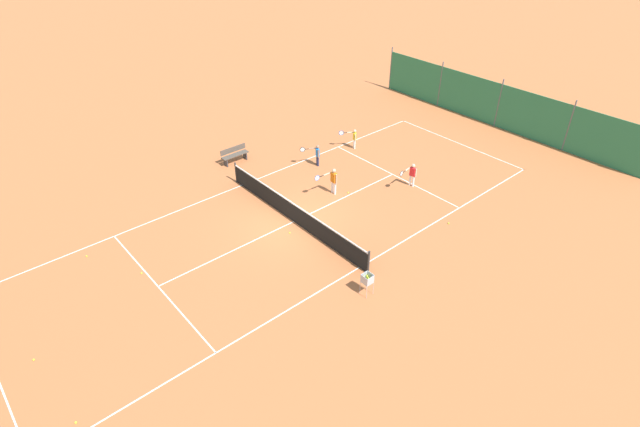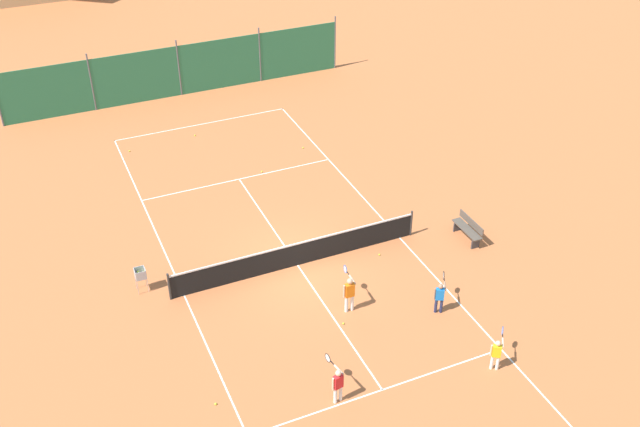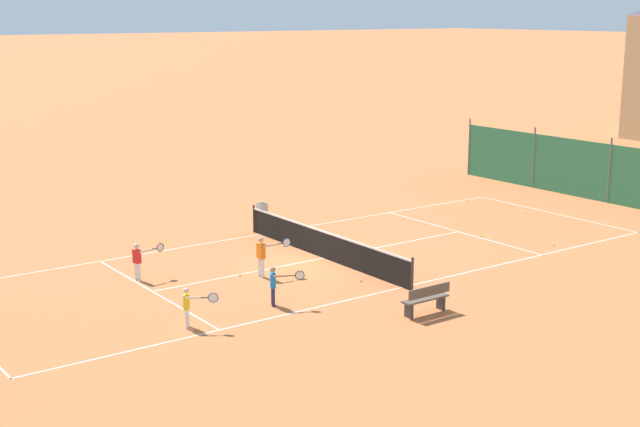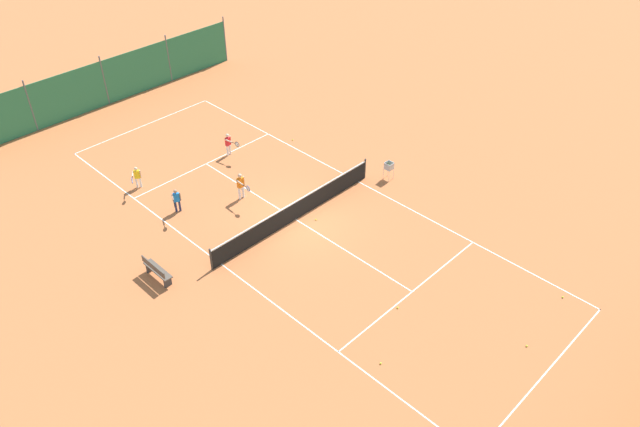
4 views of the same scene
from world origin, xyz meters
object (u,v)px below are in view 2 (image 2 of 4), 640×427
tennis_ball_by_net_right (195,135)px  tennis_ball_service_box (129,151)px  player_near_baseline (497,351)px  tennis_ball_alley_right (216,404)px  tennis_ball_far_corner (275,258)px  player_far_service (337,382)px  courtside_bench (468,229)px  tennis_ball_alley_left (343,323)px  tennis_ball_near_corner (262,172)px  tennis_ball_mid_court (303,148)px  tennis_ball_by_net_left (379,255)px  ball_hopper (141,275)px  tennis_net (297,254)px  player_far_baseline (440,295)px  player_near_service (349,291)px

tennis_ball_by_net_right → tennis_ball_service_box: 3.08m
player_near_baseline → tennis_ball_alley_right: (-8.01, 1.96, -0.62)m
player_near_baseline → tennis_ball_far_corner: 8.66m
player_far_service → courtside_bench: size_ratio=0.80×
player_far_service → tennis_ball_alley_left: player_far_service is taller
tennis_ball_far_corner → tennis_ball_near_corner: bearing=74.3°
tennis_ball_mid_court → tennis_ball_by_net_left: 8.45m
tennis_ball_far_corner → tennis_ball_by_net_right: 10.19m
tennis_ball_by_net_left → ball_hopper: bearing=169.7°
tennis_ball_far_corner → tennis_ball_service_box: same height
tennis_ball_far_corner → tennis_ball_by_net_left: (3.49, -1.34, 0.00)m
tennis_ball_near_corner → player_near_baseline: bearing=-80.0°
player_near_baseline → player_far_service: bearing=171.2°
tennis_net → player_far_baseline: (3.26, -4.10, 0.18)m
player_far_baseline → tennis_ball_alley_left: player_far_baseline is taller
player_far_service → tennis_ball_far_corner: (0.77, 6.89, -0.67)m
player_far_service → tennis_ball_service_box: (-2.35, 16.83, -0.67)m
player_near_service → ball_hopper: player_near_service is taller
tennis_ball_near_corner → ball_hopper: (-6.36, -5.72, 0.63)m
player_near_service → courtside_bench: (5.72, 1.80, -0.32)m
player_near_baseline → tennis_ball_far_corner: size_ratio=16.80×
tennis_ball_alley_left → tennis_ball_by_net_left: bearing=45.3°
player_far_baseline → tennis_ball_far_corner: (-3.84, 4.78, -0.65)m
tennis_net → player_near_service: (0.63, -2.87, 0.27)m
tennis_net → courtside_bench: bearing=-9.5°
tennis_ball_service_box → tennis_ball_by_net_right: bearing=4.6°
tennis_ball_by_net_right → tennis_ball_near_corner: size_ratio=1.00×
player_near_service → tennis_ball_by_net_left: (2.28, 2.20, -0.73)m
tennis_ball_alley_right → ball_hopper: size_ratio=0.07×
tennis_net → tennis_ball_alley_right: 6.77m
player_near_baseline → ball_hopper: bearing=138.3°
player_near_service → player_far_service: 3.88m
tennis_net → tennis_ball_alley_right: size_ratio=139.09×
tennis_ball_service_box → tennis_ball_alley_left: size_ratio=1.00×
tennis_net → tennis_ball_by_net_left: size_ratio=139.09×
player_near_service → courtside_bench: size_ratio=0.88×
player_near_service → player_near_baseline: size_ratio=1.19×
tennis_ball_near_corner → player_near_service: bearing=-92.7°
tennis_ball_by_net_left → tennis_ball_alley_right: (-7.46, -4.33, 0.00)m
player_near_baseline → tennis_ball_mid_court: (0.02, 14.72, -0.62)m
tennis_net → tennis_ball_by_net_right: size_ratio=139.09×
player_far_baseline → player_far_service: 5.07m
tennis_ball_far_corner → tennis_ball_by_net_left: bearing=-21.1°
player_near_service → tennis_ball_by_net_left: player_near_service is taller
tennis_ball_mid_court → tennis_ball_by_net_left: same height
ball_hopper → courtside_bench: 11.79m
tennis_ball_far_corner → tennis_ball_alley_left: size_ratio=1.00×
player_near_baseline → courtside_bench: 6.56m
player_far_service → tennis_ball_near_corner: (2.41, 12.76, -0.67)m
courtside_bench → tennis_ball_near_corner: bearing=124.7°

